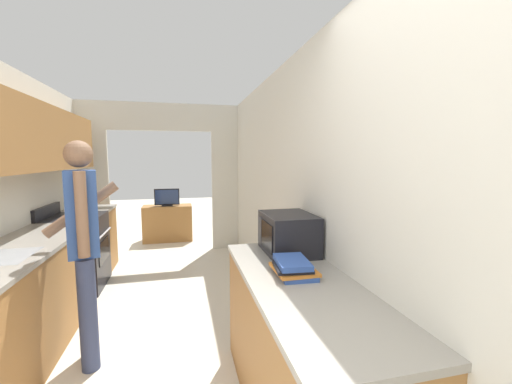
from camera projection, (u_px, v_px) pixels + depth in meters
wall_right at (303, 201)px, 2.65m from camera, size 0.06×7.15×2.50m
wall_far_with_doorway at (162, 168)px, 5.22m from camera, size 2.96×0.06×2.50m
counter_left at (40, 284)px, 2.88m from camera, size 0.62×3.53×0.90m
counter_right at (300, 352)px, 1.88m from camera, size 0.62×1.67×0.90m
range_oven at (76, 252)px, 3.86m from camera, size 0.66×0.73×1.04m
person at (84, 246)px, 2.38m from camera, size 0.55×0.44×1.74m
microwave at (288, 233)px, 2.35m from camera, size 0.36×0.47×0.29m
book_stack at (293, 268)px, 1.90m from camera, size 0.26×0.31×0.10m
tv_cabinet at (168, 223)px, 6.10m from camera, size 0.92×0.42×0.69m
television at (167, 198)px, 6.01m from camera, size 0.46×0.16×0.33m
knife at (88, 209)px, 4.31m from camera, size 0.09×0.34×0.02m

